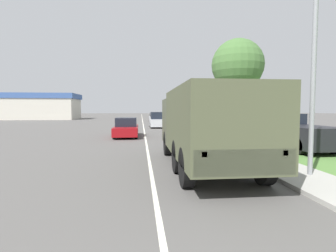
{
  "coord_description": "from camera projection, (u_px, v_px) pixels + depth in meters",
  "views": [
    {
      "loc": [
        -0.33,
        0.71,
        2.1
      ],
      "look_at": [
        0.79,
        11.41,
        1.4
      ],
      "focal_mm": 28.0,
      "sensor_mm": 36.0,
      "label": 1
    }
  ],
  "objects": [
    {
      "name": "grass_strip_right",
      "position": [
        201.0,
        123.0,
        40.09
      ],
      "size": [
        7.0,
        120.0,
        0.02
      ],
      "color": "#56843D",
      "rests_on": "ground"
    },
    {
      "name": "tree_far_right",
      "position": [
        200.0,
        91.0,
        32.19
      ],
      "size": [
        2.57,
        2.57,
        5.58
      ],
      "color": "brown",
      "rests_on": "grass_strip_right"
    },
    {
      "name": "sidewalk_right",
      "position": [
        173.0,
        122.0,
        39.63
      ],
      "size": [
        1.8,
        120.0,
        0.12
      ],
      "color": "#ADAAA3",
      "rests_on": "ground"
    },
    {
      "name": "car_second_ahead",
      "position": [
        157.0,
        121.0,
        29.74
      ],
      "size": [
        1.71,
        4.34,
        1.75
      ],
      "color": "#B7BABF",
      "rests_on": "ground"
    },
    {
      "name": "car_third_ahead",
      "position": [
        154.0,
        117.0,
        45.42
      ],
      "size": [
        1.82,
        4.39,
        1.43
      ],
      "color": "#B7BABF",
      "rests_on": "ground"
    },
    {
      "name": "military_truck",
      "position": [
        206.0,
        124.0,
        9.32
      ],
      "size": [
        2.47,
        7.44,
        2.75
      ],
      "color": "#474C38",
      "rests_on": "ground"
    },
    {
      "name": "lane_centre_stripe",
      "position": [
        143.0,
        123.0,
        39.16
      ],
      "size": [
        0.12,
        120.0,
        0.0
      ],
      "color": "silver",
      "rests_on": "ground"
    },
    {
      "name": "building_distant",
      "position": [
        42.0,
        106.0,
        53.08
      ],
      "size": [
        14.13,
        8.5,
        5.16
      ],
      "color": "beige",
      "rests_on": "ground"
    },
    {
      "name": "tree_mid_right",
      "position": [
        238.0,
        65.0,
        19.8
      ],
      "size": [
        3.91,
        3.91,
        7.36
      ],
      "color": "#4C3D2D",
      "rests_on": "grass_strip_right"
    },
    {
      "name": "ground_plane",
      "position": [
        143.0,
        123.0,
        39.16
      ],
      "size": [
        180.0,
        180.0,
        0.0
      ],
      "primitive_type": "plane",
      "color": "#565451"
    },
    {
      "name": "car_nearest_ahead",
      "position": [
        126.0,
        128.0,
        19.83
      ],
      "size": [
        1.74,
        4.55,
        1.44
      ],
      "color": "maroon",
      "rests_on": "ground"
    },
    {
      "name": "lamp_post",
      "position": [
        309.0,
        28.0,
        7.61
      ],
      "size": [
        1.69,
        0.24,
        7.31
      ],
      "color": "gray",
      "rests_on": "sidewalk_right"
    },
    {
      "name": "pickup_truck",
      "position": [
        293.0,
        132.0,
        13.95
      ],
      "size": [
        1.97,
        5.23,
        1.82
      ],
      "color": "black",
      "rests_on": "grass_strip_right"
    }
  ]
}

